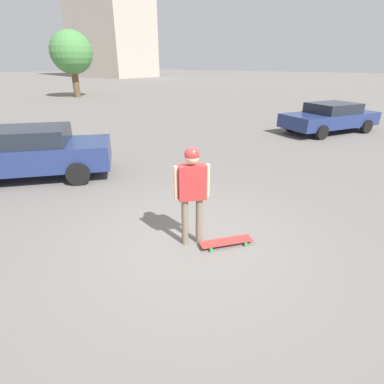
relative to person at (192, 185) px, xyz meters
name	(u,v)px	position (x,y,z in m)	size (l,w,h in m)	color
ground_plane	(192,242)	(0.00, 0.00, -1.15)	(220.00, 220.00, 0.00)	slate
person	(192,185)	(0.00, 0.00, 0.00)	(0.48, 0.47, 1.80)	#7A6B56
skateboard	(226,242)	(0.29, -0.55, -1.08)	(0.90, 0.80, 0.08)	#A5332D
car_parked_near	(29,152)	(0.16, 5.64, -0.41)	(4.38, 4.20, 1.42)	navy
car_parked_far	(330,117)	(11.43, 0.21, -0.44)	(4.94, 3.83, 1.33)	navy
tree_distant	(71,53)	(14.20, 23.35, 2.68)	(3.73, 3.73, 5.74)	brown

